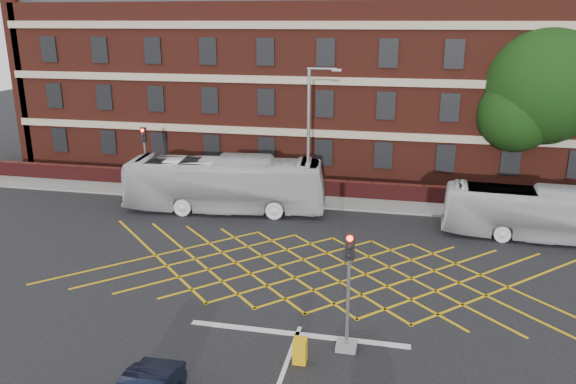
% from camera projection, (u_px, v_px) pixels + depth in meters
% --- Properties ---
extents(ground, '(120.00, 120.00, 0.00)m').
position_uv_depth(ground, '(313.00, 290.00, 23.42)').
color(ground, black).
rests_on(ground, ground).
extents(victorian_building, '(51.00, 12.17, 20.40)m').
position_uv_depth(victorian_building, '(367.00, 62.00, 41.63)').
color(victorian_building, '#521D15').
rests_on(victorian_building, ground).
extents(boundary_wall, '(56.00, 0.50, 1.10)m').
position_uv_depth(boundary_wall, '(348.00, 190.00, 35.42)').
color(boundary_wall, '#451212').
rests_on(boundary_wall, ground).
extents(far_pavement, '(60.00, 3.00, 0.12)m').
position_uv_depth(far_pavement, '(346.00, 202.00, 34.62)').
color(far_pavement, slate).
rests_on(far_pavement, ground).
extents(box_junction_hatching, '(8.22, 8.22, 0.02)m').
position_uv_depth(box_junction_hatching, '(321.00, 270.00, 25.29)').
color(box_junction_hatching, '#CC990C').
rests_on(box_junction_hatching, ground).
extents(stop_line, '(8.00, 0.30, 0.02)m').
position_uv_depth(stop_line, '(297.00, 334.00, 20.15)').
color(stop_line, silver).
rests_on(stop_line, ground).
extents(bus_left, '(11.88, 3.93, 3.25)m').
position_uv_depth(bus_left, '(225.00, 184.00, 32.78)').
color(bus_left, silver).
rests_on(bus_left, ground).
extents(bus_right, '(9.91, 2.85, 2.73)m').
position_uv_depth(bus_right, '(542.00, 214.00, 28.56)').
color(bus_right, silver).
rests_on(bus_right, ground).
extents(deciduous_tree, '(7.62, 7.38, 10.58)m').
position_uv_depth(deciduous_tree, '(541.00, 94.00, 35.01)').
color(deciduous_tree, black).
rests_on(deciduous_tree, ground).
extents(traffic_light_near, '(0.70, 0.70, 4.27)m').
position_uv_depth(traffic_light_near, '(348.00, 302.00, 18.77)').
color(traffic_light_near, slate).
rests_on(traffic_light_near, ground).
extents(traffic_light_far, '(0.70, 0.70, 4.27)m').
position_uv_depth(traffic_light_far, '(146.00, 166.00, 36.30)').
color(traffic_light_far, slate).
rests_on(traffic_light_far, ground).
extents(street_lamp, '(2.25, 1.00, 8.36)m').
position_uv_depth(street_lamp, '(309.00, 167.00, 31.90)').
color(street_lamp, slate).
rests_on(street_lamp, ground).
extents(direction_signs, '(1.10, 0.16, 2.20)m').
position_uv_depth(direction_signs, '(153.00, 170.00, 36.85)').
color(direction_signs, gray).
rests_on(direction_signs, ground).
extents(utility_cabinet, '(0.44, 0.42, 0.87)m').
position_uv_depth(utility_cabinet, '(300.00, 351.00, 18.39)').
color(utility_cabinet, '#E7A20D').
rests_on(utility_cabinet, ground).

